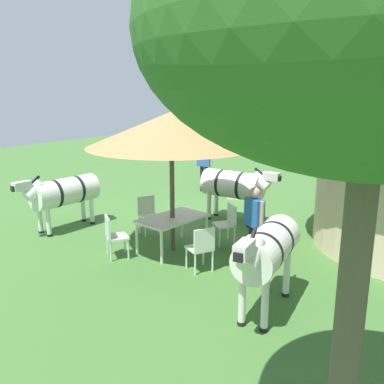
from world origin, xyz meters
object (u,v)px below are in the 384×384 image
(guest_beside_umbrella, at_px, (254,218))
(standing_watcher, at_px, (204,161))
(striped_lounge_chair, at_px, (239,190))
(zebra_toward_hut, at_px, (63,193))
(zebra_by_umbrella, at_px, (234,185))
(patio_dining_table, at_px, (172,221))
(zebra_nearest_camera, at_px, (266,250))
(patio_chair_near_hut, at_px, (202,246))
(patio_chair_east_end, at_px, (148,212))
(patio_chair_west_end, at_px, (227,221))
(patio_chair_near_lawn, at_px, (113,234))
(shade_umbrella, at_px, (171,129))
(acacia_tree_right_background, at_px, (378,35))

(guest_beside_umbrella, bearing_deg, standing_watcher, 159.47)
(striped_lounge_chair, bearing_deg, guest_beside_umbrella, -172.43)
(zebra_toward_hut, bearing_deg, zebra_by_umbrella, -132.09)
(patio_dining_table, height_order, zebra_nearest_camera, zebra_nearest_camera)
(striped_lounge_chair, bearing_deg, patio_dining_table, 167.60)
(patio_dining_table, distance_m, zebra_nearest_camera, 3.08)
(patio_chair_near_hut, relative_size, patio_chair_east_end, 1.00)
(patio_dining_table, relative_size, patio_chair_east_end, 1.75)
(patio_chair_near_hut, relative_size, guest_beside_umbrella, 0.57)
(patio_chair_near_hut, xyz_separation_m, zebra_by_umbrella, (-3.08, -1.19, 0.46))
(patio_chair_west_end, xyz_separation_m, guest_beside_umbrella, (0.63, 1.02, 0.43))
(patio_dining_table, xyz_separation_m, zebra_by_umbrella, (-2.54, -0.02, 0.32))
(patio_dining_table, bearing_deg, patio_chair_near_hut, 65.38)
(patio_dining_table, bearing_deg, guest_beside_umbrella, 103.78)
(patio_chair_near_lawn, bearing_deg, zebra_toward_hut, -160.71)
(shade_umbrella, distance_m, zebra_toward_hut, 3.52)
(shade_umbrella, xyz_separation_m, zebra_nearest_camera, (1.14, 2.83, -1.59))
(patio_chair_near_hut, bearing_deg, striped_lounge_chair, 48.83)
(patio_chair_west_end, bearing_deg, guest_beside_umbrella, -177.47)
(patio_chair_near_lawn, relative_size, zebra_nearest_camera, 0.40)
(patio_chair_east_end, height_order, zebra_toward_hut, zebra_toward_hut)
(striped_lounge_chair, distance_m, zebra_toward_hut, 5.68)
(patio_chair_near_hut, height_order, striped_lounge_chair, patio_chair_near_hut)
(patio_chair_near_lawn, distance_m, zebra_nearest_camera, 3.55)
(acacia_tree_right_background, bearing_deg, patio_chair_near_hut, -131.75)
(patio_chair_west_end, distance_m, striped_lounge_chair, 4.20)
(patio_chair_near_lawn, relative_size, guest_beside_umbrella, 0.57)
(patio_dining_table, xyz_separation_m, zebra_toward_hut, (0.55, -3.05, 0.28))
(patio_chair_near_lawn, distance_m, acacia_tree_right_background, 6.97)
(zebra_nearest_camera, bearing_deg, zebra_toward_hut, -15.88)
(patio_chair_east_end, bearing_deg, acacia_tree_right_background, 76.93)
(patio_chair_near_hut, bearing_deg, patio_chair_east_end, 91.08)
(zebra_by_umbrella, distance_m, acacia_tree_right_background, 8.48)
(zebra_toward_hut, height_order, acacia_tree_right_background, acacia_tree_right_background)
(patio_chair_near_lawn, bearing_deg, zebra_nearest_camera, 31.34)
(shade_umbrella, xyz_separation_m, patio_dining_table, (0.00, -0.00, -1.96))
(patio_dining_table, bearing_deg, zebra_nearest_camera, 68.12)
(patio_chair_near_hut, height_order, zebra_by_umbrella, zebra_by_umbrella)
(striped_lounge_chair, relative_size, zebra_nearest_camera, 0.42)
(patio_chair_east_end, distance_m, zebra_toward_hut, 2.17)
(striped_lounge_chair, bearing_deg, zebra_by_umbrella, -178.45)
(shade_umbrella, relative_size, standing_watcher, 2.01)
(zebra_nearest_camera, distance_m, zebra_by_umbrella, 4.66)
(standing_watcher, relative_size, zebra_toward_hut, 0.75)
(striped_lounge_chair, height_order, zebra_by_umbrella, zebra_by_umbrella)
(zebra_nearest_camera, bearing_deg, acacia_tree_right_background, 116.76)
(shade_umbrella, height_order, guest_beside_umbrella, shade_umbrella)
(standing_watcher, height_order, striped_lounge_chair, standing_watcher)
(guest_beside_umbrella, bearing_deg, zebra_nearest_camera, -30.71)
(guest_beside_umbrella, bearing_deg, acacia_tree_right_background, -29.30)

